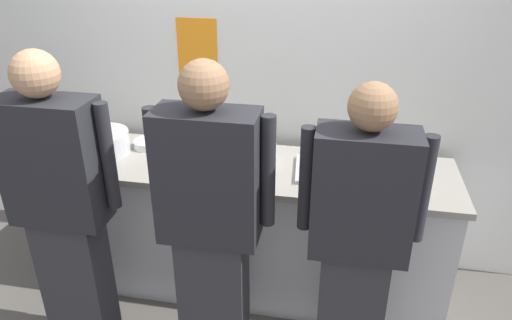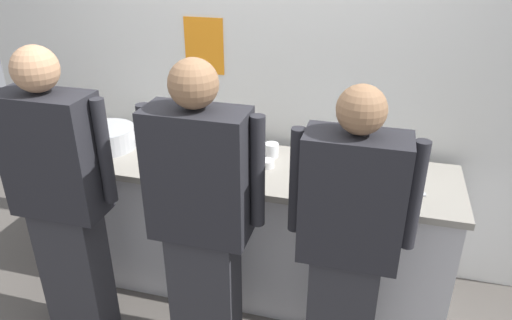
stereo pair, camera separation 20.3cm
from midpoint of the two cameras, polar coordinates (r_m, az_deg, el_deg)
name	(u,v)px [view 1 (the left image)]	position (r m, az deg, el deg)	size (l,w,h in m)	color
ground_plane	(233,317)	(3.21, -4.70, -18.05)	(9.00, 9.00, 0.00)	#514C47
wall_back	(257,58)	(3.19, -1.78, 12.00)	(4.06, 0.11, 2.90)	silver
prep_counter	(243,226)	(3.19, -3.34, -7.82)	(2.59, 0.67, 0.90)	silver
chef_near_left	(62,205)	(2.75, -23.97, -4.91)	(0.63, 0.24, 1.73)	#2D2D33
chef_center	(211,222)	(2.41, -7.84, -7.30)	(0.63, 0.24, 1.72)	#2D2D33
chef_far_right	(358,238)	(2.38, 9.60, -9.09)	(0.60, 0.24, 1.65)	#2D2D33
plate_stack_front	(198,152)	(3.10, -8.70, 0.92)	(0.20, 0.20, 0.05)	white
plate_stack_rear	(148,144)	(3.29, -14.36, 1.86)	(0.19, 0.19, 0.05)	white
mixing_bowl_steel	(101,143)	(3.28, -19.60, 1.93)	(0.36, 0.36, 0.14)	#B7BABF
sheet_tray	(334,170)	(2.88, 7.26, -1.28)	(0.45, 0.36, 0.02)	#B7BABF
squeeze_bottle_primary	(62,149)	(3.23, -23.68, 1.13)	(0.05, 0.05, 0.18)	orange
ramekin_yellow_sauce	(232,172)	(2.82, -4.88, -1.50)	(0.09, 0.09, 0.05)	white
ramekin_green_sauce	(267,163)	(2.92, -0.65, -0.37)	(0.08, 0.08, 0.05)	white
deli_cup	(269,149)	(3.05, -0.30, 1.23)	(0.09, 0.09, 0.09)	white
chefs_knife	(396,185)	(2.80, 14.30, -2.93)	(0.28, 0.03, 0.02)	#B7BABF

